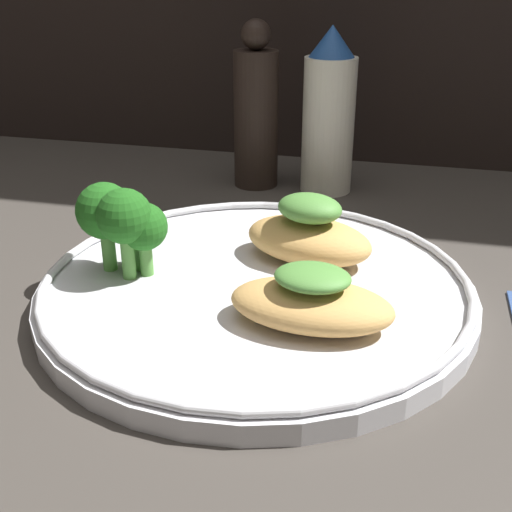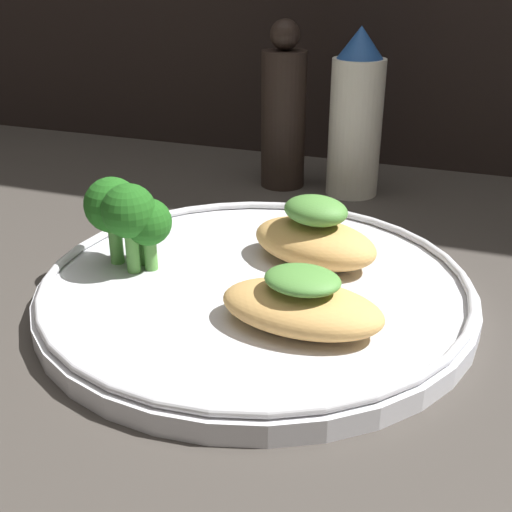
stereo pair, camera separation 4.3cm
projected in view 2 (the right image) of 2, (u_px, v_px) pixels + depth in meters
ground_plane at (256, 306)px, 44.84cm from camera, size 180.00×180.00×1.00cm
plate at (256, 288)px, 44.20cm from camera, size 29.76×29.76×2.00cm
grilled_meat_front at (302, 304)px, 38.18cm from camera, size 10.18×5.97×3.78cm
grilled_meat_middle at (315, 237)px, 46.18cm from camera, size 10.69×8.10×4.99cm
broccoli_bunch at (130, 214)px, 44.63cm from camera, size 6.51×5.28×6.49cm
sauce_bottle at (356, 117)px, 61.55cm from camera, size 5.09×5.09×16.01cm
pepper_grinder at (284, 114)px, 63.94cm from camera, size 4.47×4.47×16.40cm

